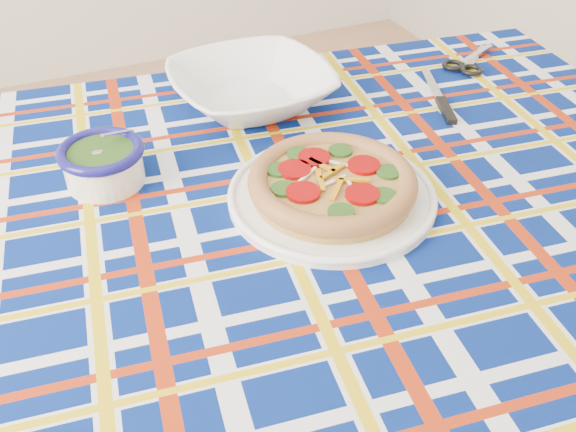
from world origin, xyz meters
name	(u,v)px	position (x,y,z in m)	size (l,w,h in m)	color
floor	(155,364)	(0.00, 0.00, 0.00)	(4.00, 4.00, 0.00)	tan
dining_table	(231,254)	(0.11, -0.45, 0.74)	(1.88, 1.31, 0.82)	brown
tablecloth	(230,242)	(0.11, -0.45, 0.77)	(1.78, 1.13, 0.12)	navy
main_focaccia_plate	(332,183)	(0.28, -0.48, 0.86)	(0.36, 0.36, 0.07)	#AD803D
pesto_bowl	(103,161)	(-0.05, -0.27, 0.87)	(0.15, 0.15, 0.09)	#19360E
serving_bowl	(251,87)	(0.28, -0.12, 0.87)	(0.32, 0.32, 0.08)	white
table_knife	(433,85)	(0.67, -0.20, 0.83)	(0.26, 0.02, 0.01)	silver
kitchen_scissors	(476,55)	(0.85, -0.12, 0.83)	(0.21, 0.10, 0.02)	silver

